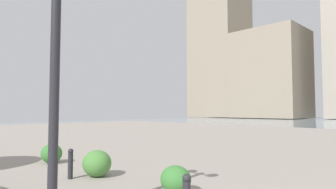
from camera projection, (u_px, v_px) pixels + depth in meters
name	position (u px, v px, depth m)	size (l,w,h in m)	color
building_annex	(271.00, 75.00, 67.38)	(15.02, 12.69, 19.93)	gray
building_highrise	(220.00, 44.00, 78.04)	(13.11, 11.92, 39.22)	gray
lamppost	(55.00, 49.00, 4.29)	(0.98, 0.28, 3.81)	#232328
bollard_mid	(70.00, 163.00, 7.00)	(0.13, 0.13, 0.72)	#232328
shrub_low	(52.00, 153.00, 9.09)	(0.70, 0.63, 0.59)	#387533
shrub_round	(176.00, 179.00, 5.76)	(0.64, 0.58, 0.55)	#387533
shrub_wide	(97.00, 163.00, 7.23)	(0.77, 0.69, 0.65)	#477F38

